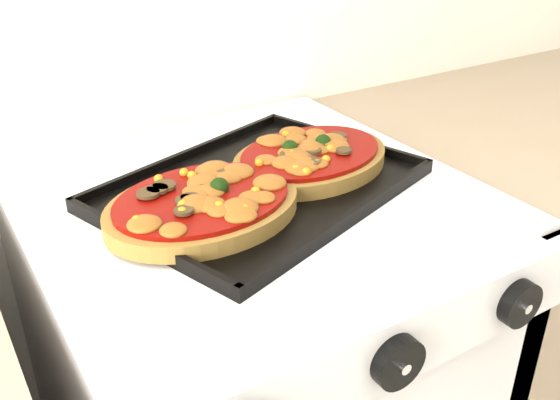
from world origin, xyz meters
TOP-DOWN VIEW (x-y plane):
  - control_panel at (0.05, 1.39)m, footprint 0.60×0.02m
  - knob_center at (0.03, 1.37)m, footprint 0.06×0.02m
  - knob_right at (0.22, 1.37)m, footprint 0.06×0.02m
  - baking_tray at (0.06, 1.68)m, footprint 0.49×0.42m
  - pizza_left at (-0.05, 1.65)m, footprint 0.28×0.22m
  - pizza_right at (0.15, 1.70)m, footprint 0.28×0.23m

SIDE VIEW (x-z plane):
  - control_panel at x=0.05m, z-range 0.81..0.90m
  - knob_center at x=0.03m, z-range 0.82..0.89m
  - knob_right at x=0.22m, z-range 0.83..0.88m
  - baking_tray at x=0.06m, z-range 0.91..0.93m
  - pizza_right at x=0.15m, z-range 0.92..0.96m
  - pizza_left at x=-0.05m, z-range 0.92..0.96m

